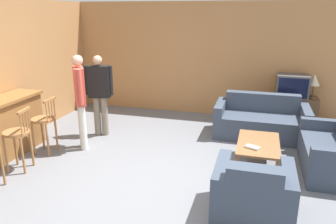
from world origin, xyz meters
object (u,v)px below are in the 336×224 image
bar_chair_mid (18,137)px  bar_chair_far (44,123)px  couch_far (261,122)px  loveseat_right (335,154)px  table_lamp (314,81)px  coffee_table (258,146)px  person_by_counter (80,97)px  tv (292,86)px  book_on_table (252,147)px  armchair_near (253,194)px  tv_unit (289,111)px  person_by_window (99,91)px

bar_chair_mid → bar_chair_far: same height
bar_chair_far → couch_far: (3.59, 1.87, -0.25)m
loveseat_right → table_lamp: bearing=92.7°
bar_chair_mid → loveseat_right: (4.70, 1.26, -0.25)m
coffee_table → person_by_counter: (-3.04, -0.09, 0.61)m
tv → book_on_table: 2.66m
bar_chair_mid → armchair_near: bearing=-4.3°
person_by_counter → tv_unit: bearing=33.0°
bar_chair_far → bar_chair_mid: bearing=-90.0°
couch_far → loveseat_right: bearing=-48.6°
tv_unit → table_lamp: table_lamp is taller
bar_chair_far → person_by_counter: bearing=35.0°
loveseat_right → tv_unit: (-0.52, 2.13, 0.02)m
bar_chair_far → tv: 5.01m
coffee_table → book_on_table: book_on_table is taller
bar_chair_far → book_on_table: size_ratio=4.11×
armchair_near → tv: size_ratio=1.43×
bar_chair_far → coffee_table: bar_chair_far is taller
couch_far → armchair_near: size_ratio=1.90×
bar_chair_mid → bar_chair_far: 0.65m
couch_far → coffee_table: (-0.03, -1.41, 0.06)m
coffee_table → book_on_table: 0.27m
tv_unit → couch_far: bearing=-123.8°
tv → armchair_near: bearing=-100.1°
tv_unit → person_by_counter: (-3.66, -2.38, 0.65)m
loveseat_right → tv_unit: loveseat_right is taller
bar_chair_mid → table_lamp: bearing=36.4°
armchair_near → coffee_table: size_ratio=0.86×
couch_far → loveseat_right: size_ratio=1.19×
book_on_table → person_by_counter: 3.01m
bar_chair_mid → armchair_near: 3.55m
loveseat_right → bar_chair_mid: bearing=-165.0°
bar_chair_mid → tv: tv is taller
bar_chair_far → person_by_counter: person_by_counter is taller
loveseat_right → tv: 2.26m
bar_chair_mid → coffee_table: 3.74m
loveseat_right → person_by_counter: 4.24m
tv_unit → tv: (0.00, -0.00, 0.55)m
coffee_table → person_by_counter: bearing=-178.3°
tv_unit → tv: bearing=-90.0°
tv_unit → book_on_table: (-0.70, -2.54, 0.11)m
loveseat_right → couch_far: bearing=131.4°
person_by_window → tv_unit: bearing=24.7°
bar_chair_far → loveseat_right: bar_chair_far is taller
couch_far → coffee_table: 1.41m
tv → person_by_counter: person_by_counter is taller
table_lamp → armchair_near: bearing=-106.3°
couch_far → person_by_counter: bearing=-154.0°
couch_far → tv_unit: size_ratio=1.60×
armchair_near → tv: tv is taller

